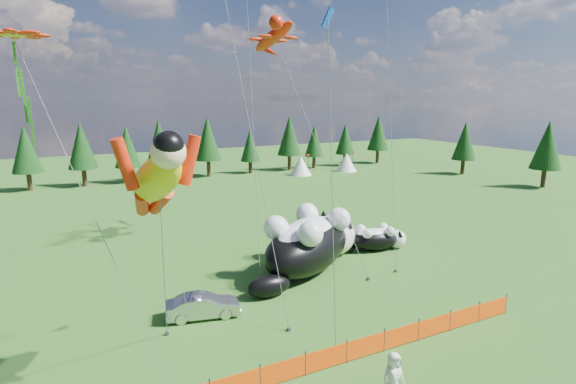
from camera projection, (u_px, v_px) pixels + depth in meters
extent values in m
plane|color=#103B0A|center=(293.00, 336.00, 21.37)|extent=(160.00, 160.00, 0.00)
cylinder|color=#262626|center=(260.00, 377.00, 17.31)|extent=(0.06, 0.06, 1.10)
cylinder|color=#262626|center=(305.00, 363.00, 18.20)|extent=(0.06, 0.06, 1.10)
cylinder|color=#262626|center=(347.00, 351.00, 19.08)|extent=(0.06, 0.06, 1.10)
cylinder|color=#262626|center=(384.00, 340.00, 19.96)|extent=(0.06, 0.06, 1.10)
cylinder|color=#262626|center=(418.00, 330.00, 20.84)|extent=(0.06, 0.06, 1.10)
cylinder|color=#262626|center=(450.00, 320.00, 21.72)|extent=(0.06, 0.06, 1.10)
cylinder|color=#262626|center=(479.00, 312.00, 22.60)|extent=(0.06, 0.06, 1.10)
cylinder|color=#262626|center=(506.00, 304.00, 23.49)|extent=(0.06, 0.06, 1.10)
cube|color=#FF4805|center=(283.00, 371.00, 17.77)|extent=(2.00, 0.04, 0.90)
cube|color=#FF4805|center=(326.00, 358.00, 18.65)|extent=(2.00, 0.04, 0.90)
cube|color=#FF4805|center=(366.00, 346.00, 19.53)|extent=(2.00, 0.04, 0.90)
cube|color=#FF4805|center=(402.00, 336.00, 20.41)|extent=(2.00, 0.04, 0.90)
cube|color=#FF4805|center=(434.00, 326.00, 21.29)|extent=(2.00, 0.04, 0.90)
cube|color=#FF4805|center=(465.00, 317.00, 22.17)|extent=(2.00, 0.04, 0.90)
cube|color=#FF4805|center=(493.00, 308.00, 23.06)|extent=(2.00, 0.04, 0.90)
ellipsoid|color=black|center=(308.00, 247.00, 28.96)|extent=(9.14, 7.66, 3.33)
ellipsoid|color=white|center=(308.00, 235.00, 28.79)|extent=(6.82, 5.65, 2.04)
sphere|color=white|center=(334.00, 235.00, 32.24)|extent=(2.96, 2.96, 2.96)
sphere|color=#E35874|center=(342.00, 230.00, 33.28)|extent=(0.42, 0.42, 0.42)
ellipsoid|color=black|center=(269.00, 286.00, 25.48)|extent=(2.89, 2.46, 1.30)
cone|color=black|center=(346.00, 220.00, 31.53)|extent=(1.04, 1.04, 1.04)
cone|color=black|center=(323.00, 217.00, 32.45)|extent=(1.04, 1.04, 1.04)
sphere|color=white|center=(307.00, 214.00, 30.96)|extent=(1.56, 1.56, 1.56)
sphere|color=white|center=(339.00, 219.00, 29.71)|extent=(1.56, 1.56, 1.56)
sphere|color=white|center=(276.00, 228.00, 27.72)|extent=(1.56, 1.56, 1.56)
sphere|color=white|center=(310.00, 234.00, 26.48)|extent=(1.56, 1.56, 1.56)
ellipsoid|color=black|center=(374.00, 240.00, 33.29)|extent=(4.21, 2.56, 1.57)
ellipsoid|color=white|center=(375.00, 235.00, 33.21)|extent=(3.16, 1.86, 0.96)
sphere|color=white|center=(397.00, 239.00, 33.79)|extent=(1.40, 1.40, 1.40)
sphere|color=#E35874|center=(404.00, 238.00, 33.94)|extent=(0.20, 0.20, 0.20)
ellipsoid|color=black|center=(348.00, 249.00, 32.83)|extent=(1.32, 0.84, 0.61)
cone|color=black|center=(400.00, 233.00, 33.28)|extent=(0.49, 0.49, 0.49)
cone|color=black|center=(394.00, 230.00, 34.07)|extent=(0.49, 0.49, 0.49)
sphere|color=white|center=(383.00, 227.00, 33.92)|extent=(0.73, 0.73, 0.73)
sphere|color=white|center=(390.00, 231.00, 32.85)|extent=(0.73, 0.73, 0.73)
sphere|color=white|center=(361.00, 229.00, 33.44)|extent=(0.73, 0.73, 0.73)
sphere|color=white|center=(367.00, 233.00, 32.37)|extent=(0.73, 0.73, 0.73)
imported|color=#BABABF|center=(203.00, 306.00, 23.07)|extent=(3.96, 2.08, 1.24)
imported|color=silver|center=(393.00, 377.00, 16.67)|extent=(0.97, 0.67, 1.91)
cylinder|color=#595959|center=(162.00, 268.00, 18.45)|extent=(0.03, 0.03, 9.36)
cube|color=#262626|center=(167.00, 333.00, 21.43)|extent=(0.15, 0.15, 0.16)
cylinder|color=#595959|center=(317.00, 148.00, 30.33)|extent=(0.03, 0.03, 18.42)
cube|color=#262626|center=(368.00, 279.00, 27.88)|extent=(0.15, 0.15, 0.16)
cylinder|color=#595959|center=(96.00, 221.00, 16.19)|extent=(0.03, 0.03, 14.69)
cube|color=#227C16|center=(20.00, 97.00, 16.53)|extent=(0.18, 0.18, 3.87)
cylinder|color=#595959|center=(252.00, 136.00, 22.48)|extent=(0.03, 0.03, 19.22)
cube|color=#262626|center=(289.00, 329.00, 21.81)|extent=(0.15, 0.15, 0.16)
cylinder|color=#595959|center=(390.00, 96.00, 29.88)|extent=(0.03, 0.03, 23.03)
cube|color=#262626|center=(396.00, 271.00, 29.17)|extent=(0.15, 0.15, 0.16)
cylinder|color=#595959|center=(332.00, 197.00, 18.27)|extent=(0.03, 0.03, 14.10)
cube|color=#262626|center=(336.00, 363.00, 19.03)|extent=(0.15, 0.15, 0.16)
cylinder|color=#595959|center=(253.00, 114.00, 26.55)|extent=(0.03, 0.03, 20.84)
cube|color=#262626|center=(261.00, 292.00, 25.94)|extent=(0.15, 0.15, 0.16)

